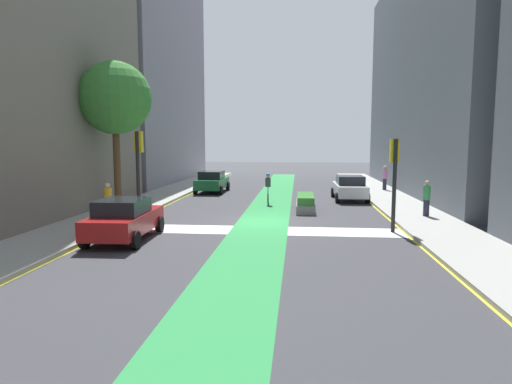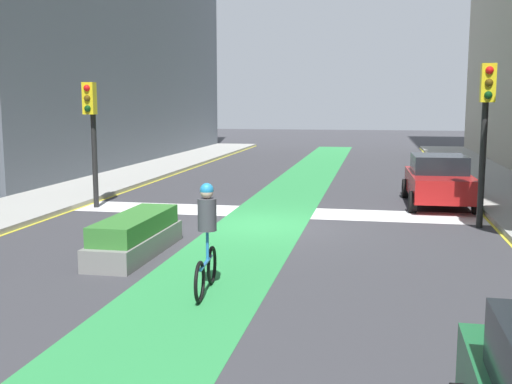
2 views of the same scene
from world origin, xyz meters
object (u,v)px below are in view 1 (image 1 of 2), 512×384
at_px(car_green_left_far, 212,181).
at_px(median_planter, 305,203).
at_px(pedestrian_sidewalk_left_a, 108,202).
at_px(traffic_signal_near_right, 394,167).
at_px(pedestrian_sidewalk_right_a, 427,198).
at_px(car_white_right_far, 350,188).
at_px(traffic_signal_near_left, 138,159).
at_px(street_tree_near, 115,99).
at_px(car_red_left_near, 124,219).
at_px(pedestrian_sidewalk_right_b, 385,177).
at_px(cyclist_in_lane, 268,188).

bearing_deg(car_green_left_far, median_planter, -50.06).
distance_m(pedestrian_sidewalk_left_a, median_planter, 10.16).
height_order(traffic_signal_near_right, pedestrian_sidewalk_right_a, traffic_signal_near_right).
xyz_separation_m(car_white_right_far, median_planter, (-2.86, -4.52, -0.40)).
bearing_deg(car_green_left_far, pedestrian_sidewalk_left_a, -99.16).
distance_m(pedestrian_sidewalk_right_a, pedestrian_sidewalk_left_a, 14.79).
xyz_separation_m(traffic_signal_near_left, street_tree_near, (-2.20, 2.80, 2.97)).
height_order(car_red_left_near, median_planter, car_red_left_near).
bearing_deg(car_white_right_far, car_red_left_near, -128.20).
bearing_deg(traffic_signal_near_left, pedestrian_sidewalk_right_b, 45.57).
xyz_separation_m(car_green_left_far, pedestrian_sidewalk_left_a, (-2.10, -13.04, 0.23)).
bearing_deg(car_red_left_near, pedestrian_sidewalk_left_a, 123.74).
height_order(pedestrian_sidewalk_right_a, pedestrian_sidewalk_right_b, pedestrian_sidewalk_right_b).
bearing_deg(car_green_left_far, cyclist_in_lane, -52.00).
distance_m(traffic_signal_near_right, pedestrian_sidewalk_right_b, 15.18).
bearing_deg(pedestrian_sidewalk_left_a, cyclist_in_lane, 47.83).
xyz_separation_m(car_green_left_far, pedestrian_sidewalk_right_a, (12.39, -10.12, 0.22)).
bearing_deg(cyclist_in_lane, street_tree_near, -154.14).
bearing_deg(cyclist_in_lane, car_white_right_far, 24.65).
xyz_separation_m(car_white_right_far, pedestrian_sidewalk_right_a, (2.86, -6.67, 0.22)).
height_order(car_white_right_far, car_green_left_far, same).
bearing_deg(car_green_left_far, pedestrian_sidewalk_right_a, -39.23).
relative_size(car_white_right_far, pedestrian_sidewalk_right_a, 2.48).
bearing_deg(pedestrian_sidewalk_right_b, street_tree_near, -144.98).
height_order(traffic_signal_near_left, pedestrian_sidewalk_right_a, traffic_signal_near_left).
height_order(pedestrian_sidewalk_right_a, median_planter, pedestrian_sidewalk_right_a).
bearing_deg(pedestrian_sidewalk_right_b, median_planter, -122.02).
distance_m(traffic_signal_near_left, pedestrian_sidewalk_right_b, 19.52).
distance_m(car_green_left_far, pedestrian_sidewalk_right_a, 16.00).
relative_size(pedestrian_sidewalk_right_a, street_tree_near, 0.22).
distance_m(car_red_left_near, pedestrian_sidewalk_left_a, 3.38).
relative_size(traffic_signal_near_right, pedestrian_sidewalk_right_a, 2.23).
bearing_deg(pedestrian_sidewalk_right_a, pedestrian_sidewalk_right_b, 88.69).
bearing_deg(car_red_left_near, pedestrian_sidewalk_right_b, 53.57).
relative_size(car_red_left_near, car_green_left_far, 1.01).
xyz_separation_m(traffic_signal_near_left, car_green_left_far, (0.94, 12.26, -2.12)).
relative_size(traffic_signal_near_right, street_tree_near, 0.50).
distance_m(traffic_signal_near_right, pedestrian_sidewalk_right_a, 4.21).
relative_size(traffic_signal_near_left, pedestrian_sidewalk_right_b, 2.32).
bearing_deg(traffic_signal_near_right, pedestrian_sidewalk_right_b, 80.48).
distance_m(car_white_right_far, pedestrian_sidewalk_right_a, 7.26).
height_order(traffic_signal_near_left, cyclist_in_lane, traffic_signal_near_left).
bearing_deg(street_tree_near, cyclist_in_lane, 25.86).
distance_m(traffic_signal_near_left, car_green_left_far, 12.48).
bearing_deg(street_tree_near, pedestrian_sidewalk_right_b, 35.02).
relative_size(traffic_signal_near_left, car_white_right_far, 0.98).
xyz_separation_m(traffic_signal_near_left, pedestrian_sidewalk_right_b, (13.60, 13.88, -1.85)).
distance_m(car_green_left_far, median_planter, 10.40).
height_order(car_green_left_far, street_tree_near, street_tree_near).
bearing_deg(traffic_signal_near_right, cyclist_in_lane, 126.99).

